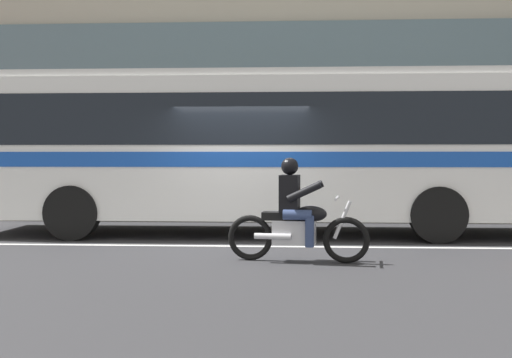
% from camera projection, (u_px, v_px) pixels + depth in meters
% --- Properties ---
extents(ground_plane, '(60.00, 60.00, 0.00)m').
position_uv_depth(ground_plane, '(242.00, 242.00, 11.16)').
color(ground_plane, '#2B2B2D').
extents(sidewalk_curb, '(28.00, 3.80, 0.15)m').
position_uv_depth(sidewalk_curb, '(256.00, 212.00, 16.25)').
color(sidewalk_curb, gray).
rests_on(sidewalk_curb, ground_plane).
extents(lane_center_stripe, '(26.60, 0.14, 0.01)m').
position_uv_depth(lane_center_stripe, '(239.00, 246.00, 10.57)').
color(lane_center_stripe, silver).
rests_on(lane_center_stripe, ground_plane).
extents(transit_bus, '(11.67, 2.65, 3.22)m').
position_uv_depth(transit_bus, '(265.00, 142.00, 12.26)').
color(transit_bus, white).
rests_on(transit_bus, ground_plane).
extents(motorcycle_with_rider, '(2.13, 0.68, 1.56)m').
position_uv_depth(motorcycle_with_rider, '(297.00, 218.00, 9.00)').
color(motorcycle_with_rider, black).
rests_on(motorcycle_with_rider, ground_plane).
extents(fire_hydrant, '(0.22, 0.30, 0.75)m').
position_uv_depth(fire_hydrant, '(292.00, 198.00, 15.28)').
color(fire_hydrant, red).
rests_on(fire_hydrant, sidewalk_curb).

